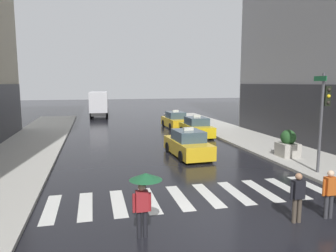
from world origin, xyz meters
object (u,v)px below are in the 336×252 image
(pedestrian_with_handbag, at_px, (330,191))
(taxi_third, at_px, (175,121))
(taxi_lead, at_px, (188,145))
(box_truck, at_px, (99,103))
(planter_near_corner, at_px, (288,144))
(traffic_light_pole, at_px, (324,109))
(pedestrian_with_umbrella, at_px, (144,187))
(taxi_second, at_px, (196,128))
(pedestrian_plain_coat, at_px, (298,195))

(pedestrian_with_handbag, bearing_deg, taxi_third, 88.71)
(pedestrian_with_handbag, bearing_deg, taxi_lead, 101.22)
(box_truck, xyz_separation_m, planter_near_corner, (10.41, -26.17, -0.98))
(taxi_third, bearing_deg, box_truck, 121.28)
(traffic_light_pole, distance_m, taxi_third, 17.94)
(pedestrian_with_umbrella, xyz_separation_m, pedestrian_with_handbag, (6.19, -0.14, -0.58))
(taxi_third, xyz_separation_m, pedestrian_with_handbag, (-0.49, -21.90, 0.21))
(taxi_lead, height_order, pedestrian_with_umbrella, pedestrian_with_umbrella)
(taxi_second, relative_size, pedestrian_with_handbag, 2.76)
(pedestrian_with_handbag, height_order, planter_near_corner, planter_near_corner)
(taxi_lead, xyz_separation_m, box_truck, (-4.82, 24.10, 1.13))
(pedestrian_with_handbag, xyz_separation_m, pedestrian_plain_coat, (-1.25, -0.04, 0.01))
(taxi_third, distance_m, planter_near_corner, 14.58)
(pedestrian_plain_coat, bearing_deg, traffic_light_pole, 44.69)
(taxi_second, xyz_separation_m, planter_near_corner, (2.70, -8.95, 0.15))
(pedestrian_with_umbrella, xyz_separation_m, pedestrian_plain_coat, (4.95, -0.18, -0.58))
(planter_near_corner, bearing_deg, pedestrian_plain_coat, -122.47)
(taxi_lead, xyz_separation_m, pedestrian_plain_coat, (0.68, -9.76, 0.21))
(pedestrian_with_umbrella, relative_size, pedestrian_plain_coat, 1.18)
(traffic_light_pole, distance_m, taxi_second, 12.73)
(taxi_second, bearing_deg, pedestrian_plain_coat, -97.51)
(pedestrian_with_handbag, bearing_deg, box_truck, 101.29)
(traffic_light_pole, relative_size, pedestrian_with_umbrella, 2.47)
(taxi_second, bearing_deg, taxi_third, 94.90)
(taxi_third, bearing_deg, pedestrian_with_umbrella, -107.09)
(taxi_second, bearing_deg, box_truck, 114.10)
(taxi_third, distance_m, pedestrian_with_umbrella, 22.78)
(pedestrian_with_umbrella, bearing_deg, taxi_second, 66.56)
(taxi_lead, height_order, pedestrian_with_handbag, taxi_lead)
(traffic_light_pole, bearing_deg, box_truck, 108.62)
(taxi_lead, distance_m, box_truck, 24.61)
(taxi_third, height_order, box_truck, box_truck)
(taxi_lead, relative_size, pedestrian_with_umbrella, 2.38)
(box_truck, height_order, pedestrian_plain_coat, box_truck)
(traffic_light_pole, distance_m, pedestrian_with_umbrella, 10.42)
(taxi_lead, height_order, pedestrian_plain_coat, taxi_lead)
(traffic_light_pole, relative_size, pedestrian_plain_coat, 2.91)
(taxi_second, bearing_deg, pedestrian_with_handbag, -93.26)
(planter_near_corner, bearing_deg, pedestrian_with_handbag, -115.49)
(taxi_lead, bearing_deg, pedestrian_plain_coat, -86.01)
(traffic_light_pole, distance_m, pedestrian_plain_coat, 6.65)
(traffic_light_pole, xyz_separation_m, planter_near_corner, (0.47, 3.32, -2.38))
(traffic_light_pole, xyz_separation_m, pedestrian_with_umbrella, (-9.37, -4.20, -1.74))
(traffic_light_pole, xyz_separation_m, taxi_third, (-2.69, 17.56, -2.53))
(taxi_third, relative_size, pedestrian_plain_coat, 2.79)
(taxi_lead, xyz_separation_m, taxi_third, (2.42, 12.17, 0.00))
(pedestrian_with_umbrella, bearing_deg, box_truck, 90.95)
(box_truck, bearing_deg, taxi_second, -65.90)
(pedestrian_with_handbag, bearing_deg, pedestrian_with_umbrella, 178.72)
(traffic_light_pole, xyz_separation_m, box_truck, (-9.93, 29.48, -1.41))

